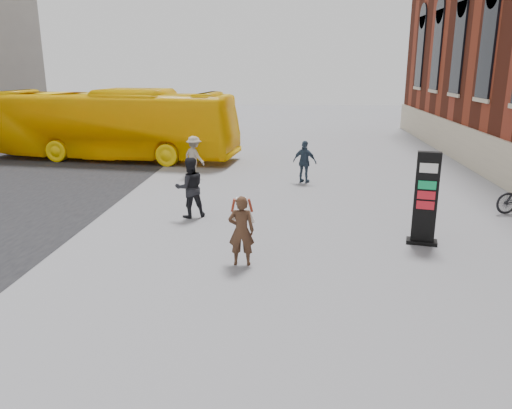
# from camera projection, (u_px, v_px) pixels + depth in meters

# --- Properties ---
(ground) EXTENTS (100.00, 100.00, 0.00)m
(ground) POSITION_uv_depth(u_px,v_px,m) (245.00, 263.00, 12.18)
(ground) COLOR #9E9EA3
(info_pylon) EXTENTS (0.87, 0.57, 2.51)m
(info_pylon) POSITION_uv_depth(u_px,v_px,m) (426.00, 199.00, 13.17)
(info_pylon) COLOR black
(info_pylon) RESTS_ON ground
(woman) EXTENTS (0.65, 0.60, 1.72)m
(woman) POSITION_uv_depth(u_px,v_px,m) (241.00, 230.00, 11.87)
(woman) COLOR #3F261C
(woman) RESTS_ON ground
(bus) EXTENTS (12.92, 4.48, 3.52)m
(bus) POSITION_uv_depth(u_px,v_px,m) (113.00, 124.00, 25.18)
(bus) COLOR #FFC703
(bus) RESTS_ON road
(pedestrian_a) EXTENTS (1.15, 1.04, 1.91)m
(pedestrian_a) POSITION_uv_depth(u_px,v_px,m) (190.00, 188.00, 15.62)
(pedestrian_a) COLOR black
(pedestrian_a) RESTS_ON ground
(pedestrian_b) EXTENTS (1.29, 1.21, 1.75)m
(pedestrian_b) POSITION_uv_depth(u_px,v_px,m) (194.00, 157.00, 21.37)
(pedestrian_b) COLOR gray
(pedestrian_b) RESTS_ON ground
(pedestrian_c) EXTENTS (1.09, 0.79, 1.72)m
(pedestrian_c) POSITION_uv_depth(u_px,v_px,m) (305.00, 162.00, 20.27)
(pedestrian_c) COLOR #2B3C4C
(pedestrian_c) RESTS_ON ground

